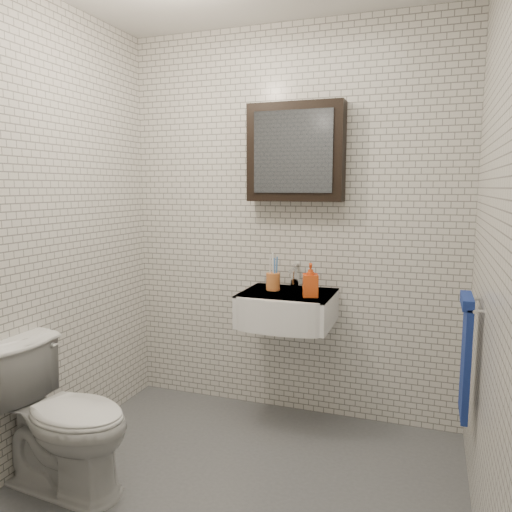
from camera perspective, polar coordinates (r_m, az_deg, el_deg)
The scene contains 9 objects.
ground at distance 2.72m, azimuth -2.63°, elevation -25.17°, with size 2.20×2.00×0.01m, color #4F5357.
room_shell at distance 2.28m, azimuth -2.86°, elevation 7.33°, with size 2.22×2.02×2.51m.
washbasin at distance 3.05m, azimuth 3.41°, elevation -6.03°, with size 0.55×0.50×0.20m.
faucet at distance 3.20m, azimuth 4.42°, elevation -2.42°, with size 0.06×0.20×0.15m.
mirror_cabinet at distance 3.15m, azimuth 4.56°, elevation 11.71°, with size 0.60×0.15×0.60m.
towel_rail at distance 2.58m, azimuth 22.89°, elevation -9.98°, with size 0.09×0.30×0.58m.
toothbrush_cup at distance 3.12m, azimuth 1.97°, elevation -2.83°, with size 0.11×0.11×0.24m.
soap_bottle at distance 2.94m, azimuth 6.24°, elevation -2.75°, with size 0.09×0.09×0.20m, color orange.
toilet at distance 2.74m, azimuth -21.26°, elevation -16.75°, with size 0.42×0.73×0.74m, color silver.
Camera 1 is at (0.87, -2.11, 1.49)m, focal length 35.00 mm.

